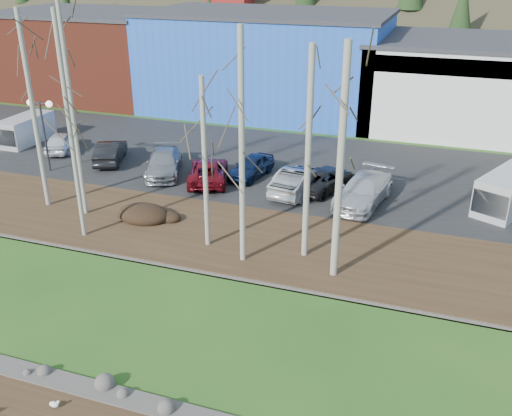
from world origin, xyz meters
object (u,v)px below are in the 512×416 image
at_px(street_lamp, 41,116).
at_px(car_0, 61,142).
at_px(car_5, 297,180).
at_px(car_2, 208,171).
at_px(car_6, 324,179).
at_px(van_grey, 24,130).
at_px(car_1, 110,151).
at_px(van_white, 507,193).
at_px(car_4, 251,166).
at_px(car_3, 164,163).
at_px(car_7, 364,190).
at_px(car_8, 299,181).
at_px(seagull, 54,404).

bearing_deg(street_lamp, car_0, 113.12).
bearing_deg(car_5, car_2, 8.82).
relative_size(car_6, van_grey, 1.05).
distance_m(car_1, car_6, 14.35).
bearing_deg(car_0, van_white, 157.12).
bearing_deg(car_0, car_4, 156.89).
bearing_deg(van_grey, car_3, -11.03).
xyz_separation_m(car_1, car_4, (9.66, 0.47, -0.04)).
distance_m(street_lamp, car_7, 19.85).
distance_m(van_white, van_grey, 32.22).
distance_m(car_0, car_2, 12.10).
bearing_deg(van_grey, van_white, -2.63).
relative_size(car_4, car_6, 0.85).
height_order(car_1, car_8, car_8).
relative_size(street_lamp, car_7, 0.85).
xyz_separation_m(car_2, van_white, (16.68, 1.33, 0.36)).
bearing_deg(car_7, car_5, -174.39).
xyz_separation_m(car_4, car_7, (7.19, -1.83, 0.11)).
xyz_separation_m(car_0, car_3, (8.82, -1.67, 0.05)).
relative_size(car_6, car_8, 1.00).
bearing_deg(car_5, car_1, 3.87).
bearing_deg(car_2, van_grey, -28.87).
height_order(car_5, car_8, same).
height_order(car_8, van_white, van_white).
bearing_deg(van_grey, street_lamp, -39.02).
bearing_deg(street_lamp, car_4, 12.02).
relative_size(car_1, car_2, 0.90).
relative_size(seagull, car_8, 0.08).
height_order(street_lamp, car_7, street_lamp).
bearing_deg(van_grey, car_2, -9.89).
height_order(car_4, car_7, car_7).
bearing_deg(car_8, car_7, -175.28).
distance_m(car_3, van_white, 19.84).
bearing_deg(car_8, car_5, 8.72).
relative_size(street_lamp, car_8, 0.99).
xyz_separation_m(car_3, car_4, (5.30, 1.31, -0.05)).
height_order(van_white, van_grey, van_white).
xyz_separation_m(car_5, car_7, (3.85, -0.26, 0.02)).
height_order(seagull, van_white, van_white).
bearing_deg(car_4, van_white, 8.91).
distance_m(car_1, car_7, 16.90).
distance_m(car_7, van_white, 7.49).
bearing_deg(van_white, car_0, -156.24).
bearing_deg(car_4, van_grey, -173.40).
xyz_separation_m(car_0, car_7, (21.31, -2.19, 0.12)).
relative_size(car_0, car_1, 0.90).
height_order(car_3, van_white, van_white).
bearing_deg(car_1, car_5, 153.68).
xyz_separation_m(car_0, van_grey, (-3.57, 0.66, 0.29)).
xyz_separation_m(car_0, car_5, (17.45, -1.93, 0.09)).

